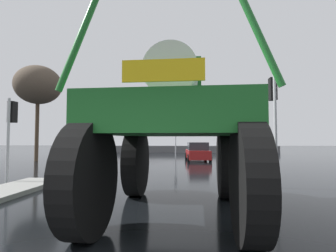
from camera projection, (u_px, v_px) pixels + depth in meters
ground_plane at (170, 163)px, 19.53m from camera, size 120.00×120.00×0.00m
oversize_sprayer at (175, 131)px, 6.39m from camera, size 3.92×5.87×4.75m
sedan_ahead at (198, 152)px, 22.07m from camera, size 2.12×4.22×1.52m
traffic_signal_near_left at (11, 122)px, 10.51m from camera, size 0.24×0.54×3.35m
traffic_signal_near_right at (274, 105)px, 9.79m from camera, size 0.24×0.54×4.13m
traffic_signal_far_left at (176, 133)px, 28.44m from camera, size 0.24×0.55×3.39m
bare_tree_left at (38, 85)px, 21.96m from camera, size 3.73×3.73×7.85m
roadside_barrier at (178, 149)px, 35.71m from camera, size 26.70×0.24×0.90m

